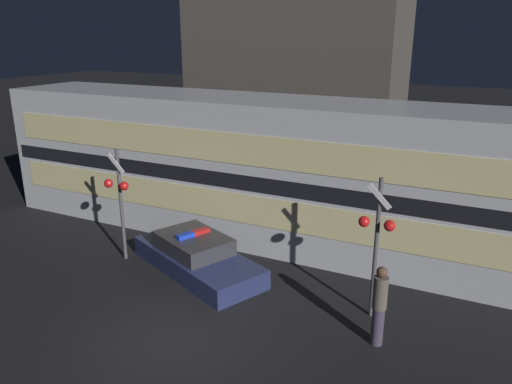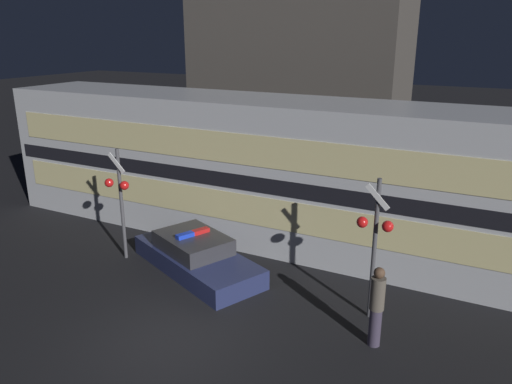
% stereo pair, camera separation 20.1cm
% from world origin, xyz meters
% --- Properties ---
extents(ground_plane, '(120.00, 120.00, 0.00)m').
position_xyz_m(ground_plane, '(0.00, 0.00, 0.00)').
color(ground_plane, black).
extents(train, '(22.15, 3.15, 4.54)m').
position_xyz_m(train, '(0.74, 6.40, 2.27)').
color(train, '#B7BABF').
rests_on(train, ground_plane).
extents(police_car, '(4.68, 3.33, 1.13)m').
position_xyz_m(police_car, '(-1.43, 3.24, 0.41)').
color(police_car, navy).
rests_on(police_car, ground_plane).
extents(pedestrian, '(0.31, 0.31, 1.85)m').
position_xyz_m(pedestrian, '(4.04, 1.97, 0.95)').
color(pedestrian, '#3F384C').
rests_on(pedestrian, ground_plane).
extents(crossing_signal_near, '(0.83, 0.31, 3.44)m').
position_xyz_m(crossing_signal_near, '(3.64, 2.99, 2.09)').
color(crossing_signal_near, '#4C4C51').
rests_on(crossing_signal_near, ground_plane).
extents(crossing_signal_far, '(0.83, 0.31, 3.36)m').
position_xyz_m(crossing_signal_far, '(-3.75, 2.85, 2.05)').
color(crossing_signal_far, '#4C4C51').
rests_on(crossing_signal_far, ground_plane).
extents(building_left, '(9.78, 4.28, 10.57)m').
position_xyz_m(building_left, '(-3.18, 14.72, 5.28)').
color(building_left, '#47423D').
rests_on(building_left, ground_plane).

